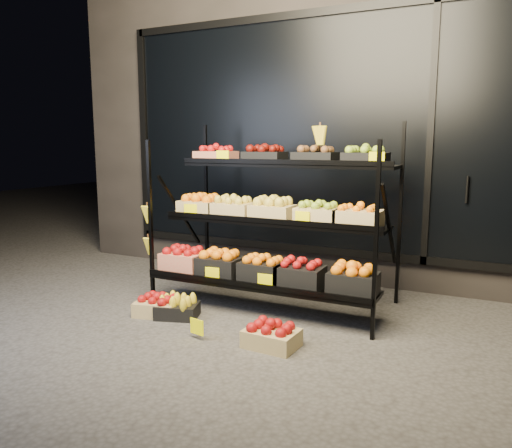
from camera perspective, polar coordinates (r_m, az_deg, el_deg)
The scene contains 7 objects.
ground at distance 4.15m, azimuth -1.67°, elevation -11.54°, with size 24.00×24.00×0.00m, color #514F4C.
building at distance 6.29m, azimuth 9.45°, elevation 11.65°, with size 6.00×2.08×3.50m.
display_rack at distance 4.48m, azimuth 1.71°, elevation 0.44°, with size 2.18×1.02×1.74m.
tag_floor_a at distance 3.89m, azimuth -6.76°, elevation -12.14°, with size 0.13×0.01×0.12m, color #FFF700.
floor_crate_left at distance 4.45m, azimuth -11.19°, elevation -9.07°, with size 0.41×0.34×0.19m.
floor_crate_midleft at distance 4.36m, azimuth -8.99°, elevation -9.42°, with size 0.41×0.35×0.18m.
floor_crate_midright at distance 3.72m, azimuth 1.80°, elevation -12.55°, with size 0.40×0.30×0.19m.
Camera 1 is at (1.80, -3.44, 1.48)m, focal length 35.00 mm.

